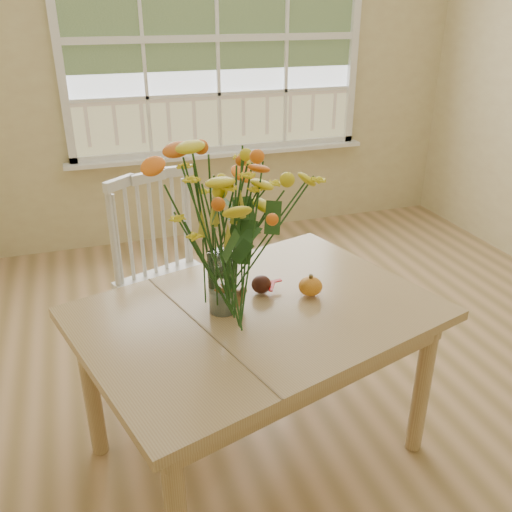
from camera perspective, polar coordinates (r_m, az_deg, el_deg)
name	(u,v)px	position (r m, az deg, el deg)	size (l,w,h in m)	color
floor	(338,391)	(2.87, 8.65, -13.88)	(4.00, 4.50, 0.01)	#977849
wall_back	(217,66)	(4.37, -4.13, 19.31)	(4.00, 0.02, 2.70)	#C9B680
window	(218,41)	(4.32, -4.07, 21.66)	(2.42, 0.12, 1.74)	silver
dining_table	(258,329)	(2.16, 0.17, -7.73)	(1.54, 1.28, 0.71)	tan
windsor_chair	(166,268)	(2.77, -9.45, -1.28)	(0.61, 0.60, 1.02)	white
flower_vase	(220,223)	(1.95, -3.77, 3.45)	(0.50, 0.50, 0.60)	white
pumpkin	(310,287)	(2.20, 5.74, -3.28)	(0.10, 0.10, 0.08)	#CA6B17
turkey_figurine	(234,299)	(2.09, -2.36, -4.50)	(0.09, 0.07, 0.11)	#CCB78C
dark_gourd	(261,285)	(2.20, 0.56, -3.09)	(0.13, 0.11, 0.07)	#38160F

